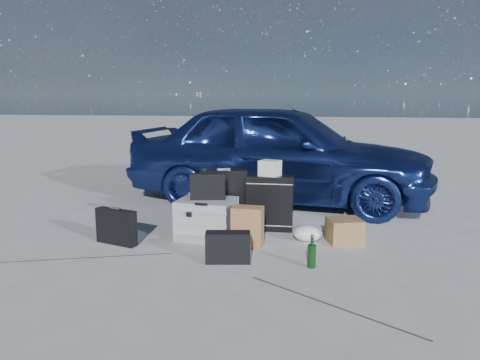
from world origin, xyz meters
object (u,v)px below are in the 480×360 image
object	(u,v)px
car	(279,152)
cardboard_box	(344,231)
suitcase_right	(270,203)
duffel_bag	(252,207)
green_bottle	(312,252)
suitcase_left	(224,199)
pelican_case	(207,219)
briefcase	(116,227)

from	to	relation	value
car	cardboard_box	size ratio (longest dim) A/B	12.50
suitcase_right	duffel_bag	size ratio (longest dim) A/B	0.89
cardboard_box	green_bottle	world-z (taller)	green_bottle
suitcase_left	duffel_bag	distance (m)	0.50
pelican_case	green_bottle	size ratio (longest dim) A/B	2.03
duffel_bag	cardboard_box	xyz separation A→B (m)	(1.11, -0.71, -0.05)
car	duffel_bag	bearing A→B (deg)	176.71
suitcase_right	cardboard_box	bearing A→B (deg)	-22.87
car	green_bottle	distance (m)	2.82
pelican_case	briefcase	world-z (taller)	pelican_case
car	suitcase_left	world-z (taller)	car
suitcase_right	duffel_bag	distance (m)	0.45
car	suitcase_right	size ratio (longest dim) A/B	6.73
pelican_case	duffel_bag	distance (m)	0.88
suitcase_left	cardboard_box	distance (m)	1.48
suitcase_left	cardboard_box	bearing A→B (deg)	-24.11
car	briefcase	world-z (taller)	car
cardboard_box	suitcase_left	bearing A→B (deg)	165.72
briefcase	suitcase_right	distance (m)	1.79
suitcase_right	cardboard_box	size ratio (longest dim) A/B	1.86
pelican_case	suitcase_left	size ratio (longest dim) A/B	0.85
car	suitcase_right	bearing A→B (deg)	-171.03
briefcase	cardboard_box	xyz separation A→B (m)	(2.46, 0.42, -0.06)
briefcase	suitcase_right	bearing A→B (deg)	45.61
car	duffel_bag	distance (m)	1.33
pelican_case	duffel_bag	size ratio (longest dim) A/B	0.83
green_bottle	briefcase	bearing A→B (deg)	169.23
suitcase_left	duffel_bag	world-z (taller)	suitcase_left
suitcase_left	green_bottle	distance (m)	1.60
pelican_case	cardboard_box	size ratio (longest dim) A/B	1.73
suitcase_left	suitcase_right	distance (m)	0.56
cardboard_box	suitcase_right	bearing A→B (deg)	156.65
car	suitcase_right	xyz separation A→B (m)	(-0.00, -1.52, -0.43)
car	briefcase	bearing A→B (deg)	154.26
pelican_case	duffel_bag	world-z (taller)	pelican_case
briefcase	green_bottle	distance (m)	2.14
suitcase_right	pelican_case	bearing A→B (deg)	-147.34
car	duffel_bag	xyz separation A→B (m)	(-0.26, -1.17, -0.57)
cardboard_box	green_bottle	distance (m)	0.90
suitcase_right	green_bottle	distance (m)	1.31
pelican_case	duffel_bag	xyz separation A→B (m)	(0.42, 0.77, -0.04)
duffel_bag	cardboard_box	size ratio (longest dim) A/B	2.08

